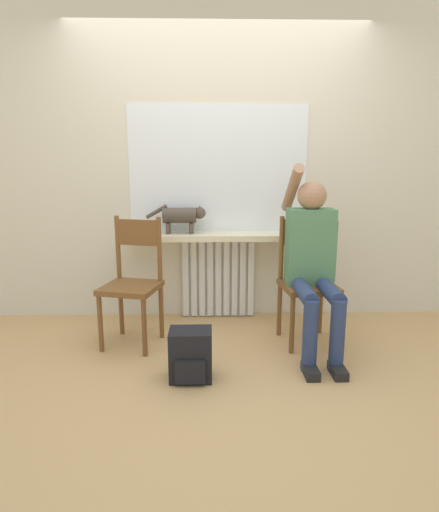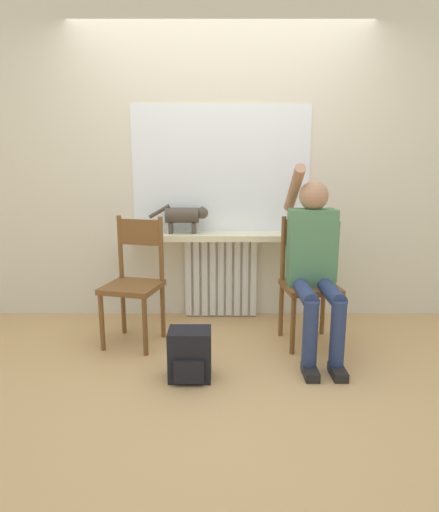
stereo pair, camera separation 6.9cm
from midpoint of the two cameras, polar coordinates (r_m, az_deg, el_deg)
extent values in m
plane|color=tan|center=(2.90, 0.76, -15.75)|extent=(12.00, 12.00, 0.00)
cube|color=beige|center=(3.79, 0.50, 12.07)|extent=(7.00, 0.06, 2.70)
cube|color=silver|center=(3.86, 0.49, -2.78)|extent=(0.65, 0.05, 0.72)
cube|color=silver|center=(3.82, -3.86, -2.96)|extent=(0.05, 0.03, 0.69)
cube|color=silver|center=(3.82, -2.77, -2.96)|extent=(0.05, 0.03, 0.69)
cube|color=silver|center=(3.81, -1.68, -2.96)|extent=(0.05, 0.03, 0.69)
cube|color=silver|center=(3.81, -0.59, -2.96)|extent=(0.05, 0.03, 0.69)
cube|color=silver|center=(3.81, 0.49, -2.96)|extent=(0.05, 0.03, 0.69)
cube|color=silver|center=(3.81, 1.58, -2.96)|extent=(0.05, 0.03, 0.69)
cube|color=silver|center=(3.82, 2.67, -2.95)|extent=(0.05, 0.03, 0.69)
cube|color=silver|center=(3.82, 3.76, -2.95)|extent=(0.05, 0.03, 0.69)
cube|color=silver|center=(3.83, 4.84, -2.94)|extent=(0.05, 0.03, 0.69)
cube|color=beige|center=(3.67, 0.52, 2.63)|extent=(1.59, 0.28, 0.05)
cube|color=white|center=(3.76, 0.51, 11.47)|extent=(1.53, 0.01, 1.07)
cube|color=brown|center=(3.28, -11.18, -4.10)|extent=(0.48, 0.48, 0.04)
cylinder|color=brown|center=(3.29, -15.04, -8.59)|extent=(0.04, 0.04, 0.43)
cylinder|color=brown|center=(3.14, -9.48, -9.33)|extent=(0.04, 0.04, 0.43)
cylinder|color=brown|center=(3.57, -12.36, -6.77)|extent=(0.04, 0.04, 0.43)
cylinder|color=brown|center=(3.44, -7.18, -7.33)|extent=(0.04, 0.04, 0.43)
cylinder|color=brown|center=(3.44, -12.74, 1.18)|extent=(0.04, 0.04, 0.50)
cylinder|color=brown|center=(3.30, -7.41, 0.92)|extent=(0.04, 0.04, 0.50)
cube|color=brown|center=(3.35, -10.21, 3.14)|extent=(0.35, 0.11, 0.20)
cube|color=brown|center=(3.30, 12.36, -4.06)|extent=(0.43, 0.43, 0.04)
cylinder|color=brown|center=(3.17, 10.18, -9.15)|extent=(0.04, 0.04, 0.43)
cylinder|color=brown|center=(3.28, 16.01, -8.69)|extent=(0.04, 0.04, 0.43)
cylinder|color=brown|center=(3.48, 8.58, -7.13)|extent=(0.04, 0.04, 0.43)
cylinder|color=brown|center=(3.58, 13.94, -6.80)|extent=(0.04, 0.04, 0.43)
cylinder|color=brown|center=(3.35, 8.85, 1.03)|extent=(0.04, 0.04, 0.50)
cylinder|color=brown|center=(3.45, 14.37, 1.13)|extent=(0.04, 0.04, 0.50)
cube|color=brown|center=(3.37, 11.74, 3.14)|extent=(0.35, 0.06, 0.20)
cylinder|color=navy|center=(3.06, 11.65, -4.62)|extent=(0.11, 0.49, 0.11)
cylinder|color=navy|center=(3.10, 14.92, -4.55)|extent=(0.11, 0.49, 0.11)
cylinder|color=navy|center=(2.91, 12.45, -10.54)|extent=(0.10, 0.10, 0.50)
cylinder|color=navy|center=(2.95, 15.91, -10.37)|extent=(0.10, 0.10, 0.50)
cube|color=black|center=(2.95, 12.51, -14.90)|extent=(0.09, 0.20, 0.06)
cube|color=black|center=(2.99, 15.99, -14.67)|extent=(0.09, 0.20, 0.06)
cube|color=#4C7F56|center=(3.25, 12.53, 1.17)|extent=(0.34, 0.20, 0.57)
sphere|color=#A87A5B|center=(3.20, 12.84, 7.84)|extent=(0.21, 0.21, 0.21)
cylinder|color=#A87A5B|center=(3.31, 10.31, 8.78)|extent=(0.08, 0.50, 0.38)
cylinder|color=#4C7F56|center=(3.25, 15.29, 0.54)|extent=(0.08, 0.08, 0.45)
cylinder|color=#4C4238|center=(3.67, -4.67, 5.44)|extent=(0.28, 0.13, 0.13)
sphere|color=#4C4238|center=(3.65, -1.98, 5.76)|extent=(0.10, 0.10, 0.10)
cone|color=#4C4238|center=(3.63, -2.00, 6.42)|extent=(0.04, 0.04, 0.04)
cone|color=#4C4238|center=(3.68, -1.98, 6.50)|extent=(0.04, 0.04, 0.04)
cylinder|color=#4C4238|center=(3.64, -3.13, 3.67)|extent=(0.04, 0.04, 0.09)
cylinder|color=#4C4238|center=(3.71, -3.08, 3.81)|extent=(0.04, 0.04, 0.09)
cylinder|color=#4C4238|center=(3.66, -6.23, 3.65)|extent=(0.04, 0.04, 0.09)
cylinder|color=#4C4238|center=(3.72, -6.13, 3.80)|extent=(0.04, 0.04, 0.09)
cylinder|color=#4C4238|center=(3.68, -7.70, 5.91)|extent=(0.19, 0.03, 0.13)
cube|color=black|center=(2.81, -3.45, -12.93)|extent=(0.27, 0.20, 0.33)
cube|color=black|center=(2.74, -3.56, -15.18)|extent=(0.19, 0.03, 0.15)
camera|label=1|loc=(0.03, -89.40, 0.13)|focal=30.00mm
camera|label=2|loc=(0.03, 90.60, -0.13)|focal=30.00mm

